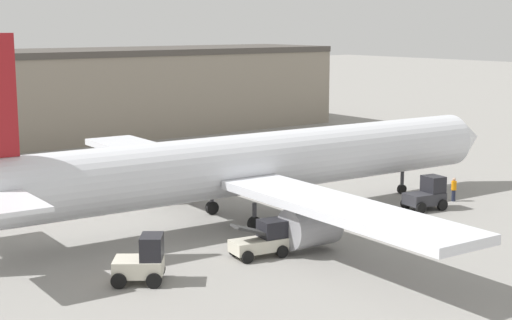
{
  "coord_description": "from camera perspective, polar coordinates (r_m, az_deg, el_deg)",
  "views": [
    {
      "loc": [
        -30.9,
        -40.87,
        12.91
      ],
      "look_at": [
        0.0,
        0.0,
        3.97
      ],
      "focal_mm": 55.0,
      "sensor_mm": 36.0,
      "label": 1
    }
  ],
  "objects": [
    {
      "name": "pushback_tug",
      "position": [
        56.4,
        12.34,
        -2.46
      ],
      "size": [
        2.96,
        2.3,
        2.34
      ],
      "rotation": [
        0.0,
        0.0,
        -0.16
      ],
      "color": "#2D2D33",
      "rests_on": "ground_plane"
    },
    {
      "name": "baggage_tug",
      "position": [
        40.15,
        -8.24,
        -7.3
      ],
      "size": [
        3.27,
        3.18,
        2.46
      ],
      "rotation": [
        0.0,
        0.0,
        -0.63
      ],
      "color": "beige",
      "rests_on": "ground_plane"
    },
    {
      "name": "belt_loader_truck",
      "position": [
        44.11,
        0.46,
        -5.81
      ],
      "size": [
        3.33,
        2.15,
        2.02
      ],
      "rotation": [
        0.0,
        0.0,
        -0.15
      ],
      "color": "beige",
      "rests_on": "ground_plane"
    },
    {
      "name": "ground_crew_worker",
      "position": [
        59.4,
        14.19,
        -2.04
      ],
      "size": [
        0.39,
        0.39,
        1.76
      ],
      "rotation": [
        0.0,
        0.0,
        0.18
      ],
      "color": "#1E2338",
      "rests_on": "ground_plane"
    },
    {
      "name": "airplane",
      "position": [
        51.49,
        -0.96,
        -0.42
      ],
      "size": [
        45.48,
        39.77,
        12.42
      ],
      "rotation": [
        0.0,
        0.0,
        -0.05
      ],
      "color": "silver",
      "rests_on": "ground_plane"
    },
    {
      "name": "ground_plane",
      "position": [
        52.84,
        0.0,
        -4.24
      ],
      "size": [
        400.0,
        400.0,
        0.0
      ],
      "primitive_type": "plane",
      "color": "gray"
    }
  ]
}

